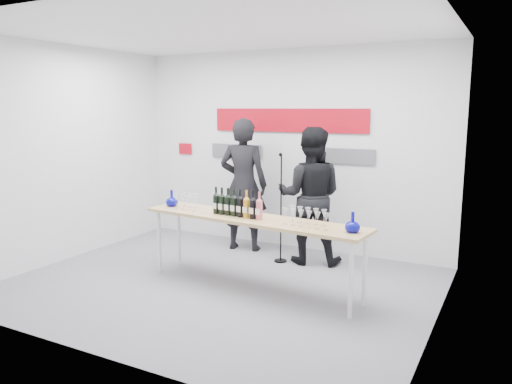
% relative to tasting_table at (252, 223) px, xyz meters
% --- Properties ---
extents(ground, '(5.00, 5.00, 0.00)m').
position_rel_tasting_table_xyz_m(ground, '(-0.39, -0.12, -0.79)').
color(ground, slate).
rests_on(ground, ground).
extents(back_wall, '(5.00, 0.04, 3.00)m').
position_rel_tasting_table_xyz_m(back_wall, '(-0.39, 1.88, 0.71)').
color(back_wall, silver).
rests_on(back_wall, ground).
extents(signage, '(3.38, 0.02, 0.79)m').
position_rel_tasting_table_xyz_m(signage, '(-0.44, 1.85, 1.01)').
color(signage, '#A60714').
rests_on(signage, back_wall).
extents(tasting_table, '(2.91, 0.85, 0.86)m').
position_rel_tasting_table_xyz_m(tasting_table, '(0.00, 0.00, 0.00)').
color(tasting_table, tan).
rests_on(tasting_table, ground).
extents(wine_bottles, '(0.71, 0.14, 0.33)m').
position_rel_tasting_table_xyz_m(wine_bottles, '(-0.18, -0.03, 0.23)').
color(wine_bottles, black).
rests_on(wine_bottles, tasting_table).
extents(decanter_left, '(0.16, 0.16, 0.21)m').
position_rel_tasting_table_xyz_m(decanter_left, '(-1.26, 0.11, 0.17)').
color(decanter_left, '#07098B').
rests_on(decanter_left, tasting_table).
extents(decanter_right, '(0.16, 0.16, 0.21)m').
position_rel_tasting_table_xyz_m(decanter_right, '(1.26, -0.13, 0.17)').
color(decanter_right, '#07098B').
rests_on(decanter_right, tasting_table).
extents(glasses_left, '(0.36, 0.25, 0.18)m').
position_rel_tasting_table_xyz_m(glasses_left, '(-0.99, 0.08, 0.16)').
color(glasses_left, silver).
rests_on(glasses_left, tasting_table).
extents(glasses_right, '(0.56, 0.27, 0.18)m').
position_rel_tasting_table_xyz_m(glasses_right, '(0.72, -0.08, 0.16)').
color(glasses_right, silver).
rests_on(glasses_right, tasting_table).
extents(presenter_left, '(0.81, 0.61, 1.99)m').
position_rel_tasting_table_xyz_m(presenter_left, '(-0.90, 1.39, 0.20)').
color(presenter_left, black).
rests_on(presenter_left, ground).
extents(presenter_right, '(1.08, 0.94, 1.89)m').
position_rel_tasting_table_xyz_m(presenter_right, '(0.23, 1.25, 0.15)').
color(presenter_right, black).
rests_on(presenter_right, ground).
extents(mic_stand, '(0.18, 0.18, 1.54)m').
position_rel_tasting_table_xyz_m(mic_stand, '(-0.13, 1.07, -0.33)').
color(mic_stand, black).
rests_on(mic_stand, ground).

